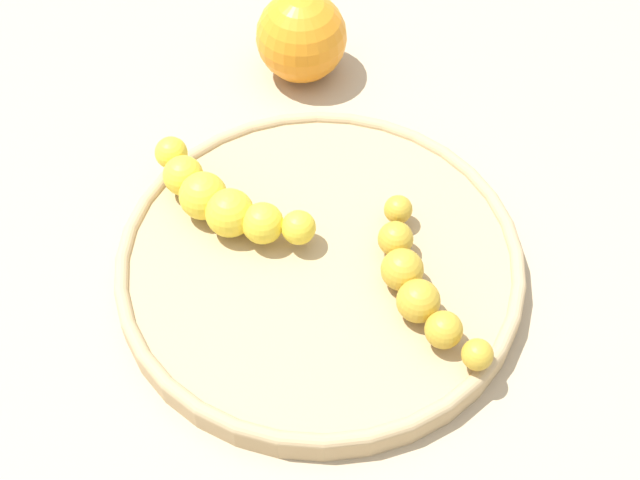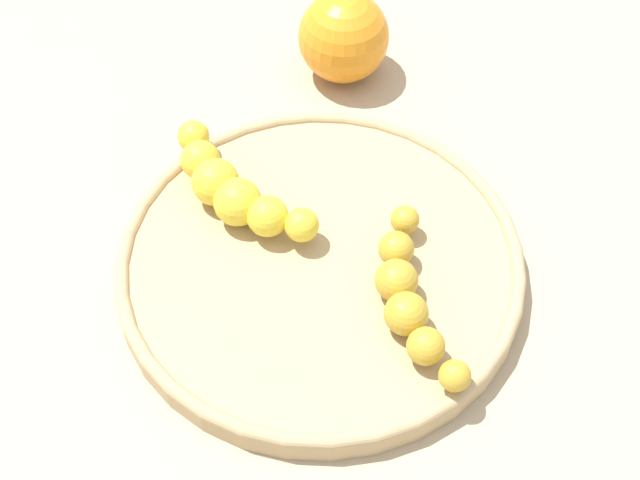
# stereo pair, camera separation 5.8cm
# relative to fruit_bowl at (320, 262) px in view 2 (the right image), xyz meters

# --- Properties ---
(ground_plane) EXTENTS (2.40, 2.40, 0.00)m
(ground_plane) POSITION_rel_fruit_bowl_xyz_m (0.00, 0.00, -0.01)
(ground_plane) COLOR tan
(fruit_bowl) EXTENTS (0.29, 0.29, 0.02)m
(fruit_bowl) POSITION_rel_fruit_bowl_xyz_m (0.00, 0.00, 0.00)
(fruit_bowl) COLOR tan
(fruit_bowl) RESTS_ON ground_plane
(banana_yellow) EXTENTS (0.14, 0.06, 0.03)m
(banana_yellow) POSITION_rel_fruit_bowl_xyz_m (0.08, -0.01, 0.02)
(banana_yellow) COLOR yellow
(banana_yellow) RESTS_ON fruit_bowl
(banana_spotted) EXTENTS (0.10, 0.11, 0.03)m
(banana_spotted) POSITION_rel_fruit_bowl_xyz_m (-0.07, 0.01, 0.02)
(banana_spotted) COLOR gold
(banana_spotted) RESTS_ON fruit_bowl
(orange_fruit) EXTENTS (0.08, 0.08, 0.08)m
(orange_fruit) POSITION_rel_fruit_bowl_xyz_m (0.09, -0.19, 0.03)
(orange_fruit) COLOR orange
(orange_fruit) RESTS_ON ground_plane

